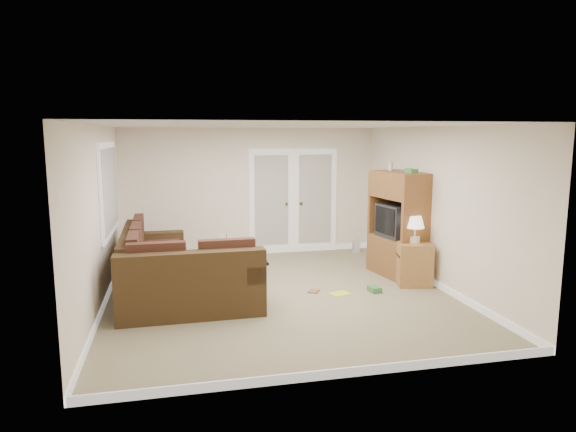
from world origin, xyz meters
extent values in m
plane|color=gray|center=(0.00, 0.00, 0.00)|extent=(5.50, 5.50, 0.00)
cube|color=silver|center=(0.00, 0.00, 2.50)|extent=(5.00, 5.50, 0.02)
cube|color=white|center=(-2.50, 0.00, 1.25)|extent=(0.02, 5.50, 2.50)
cube|color=white|center=(2.50, 0.00, 1.25)|extent=(0.02, 5.50, 2.50)
cube|color=white|center=(0.00, 2.75, 1.25)|extent=(5.00, 0.02, 2.50)
cube|color=white|center=(0.00, -2.75, 1.25)|extent=(5.00, 0.02, 2.50)
cube|color=white|center=(0.40, 2.72, 1.02)|extent=(0.90, 0.04, 2.13)
cube|color=white|center=(1.30, 2.72, 1.02)|extent=(0.90, 0.04, 2.13)
cube|color=silver|center=(0.40, 2.69, 1.07)|extent=(0.68, 0.02, 1.80)
cube|color=silver|center=(1.30, 2.69, 1.07)|extent=(0.68, 0.02, 1.80)
cube|color=white|center=(-2.47, 1.00, 1.55)|extent=(0.04, 1.92, 1.42)
cube|color=silver|center=(-2.44, 1.00, 1.55)|extent=(0.02, 1.74, 1.24)
cube|color=#3F2C18|center=(-1.82, 0.78, 0.22)|extent=(1.00, 2.46, 0.45)
cube|color=#3F2C18|center=(-2.17, 0.78, 0.68)|extent=(0.30, 2.45, 0.46)
cube|color=#3F2C18|center=(-1.83, 1.88, 0.56)|extent=(0.96, 0.27, 0.23)
cube|color=#47271C|center=(-1.73, 0.78, 0.51)|extent=(0.68, 2.35, 0.13)
cube|color=#3F2C18|center=(-1.32, -0.43, 0.22)|extent=(1.93, 0.99, 0.45)
cube|color=#3F2C18|center=(-1.31, -0.78, 0.68)|extent=(1.92, 0.29, 0.46)
cube|color=#3F2C18|center=(-0.49, -0.42, 0.56)|extent=(0.27, 0.96, 0.23)
cube|color=#47271C|center=(-1.32, -0.35, 0.51)|extent=(1.82, 0.67, 0.13)
cube|color=black|center=(-0.49, -0.42, 0.70)|extent=(0.35, 0.86, 0.03)
cube|color=red|center=(-0.49, -0.19, 0.72)|extent=(0.34, 0.13, 0.02)
cube|color=black|center=(-0.59, 1.05, 0.44)|extent=(0.82, 1.24, 0.05)
cube|color=black|center=(-0.59, 1.05, 0.16)|extent=(0.72, 1.14, 0.03)
cylinder|color=silver|center=(-0.68, 0.97, 0.55)|extent=(0.09, 0.09, 0.17)
cylinder|color=red|center=(-0.68, 0.97, 0.70)|extent=(0.01, 0.01, 0.15)
cube|color=#3158A1|center=(-0.50, 0.75, 0.51)|extent=(0.25, 0.17, 0.09)
cube|color=white|center=(-0.57, 0.94, 0.47)|extent=(0.51, 0.69, 0.00)
cube|color=brown|center=(2.20, 0.63, 0.33)|extent=(0.77, 1.18, 0.66)
cube|color=brown|center=(2.20, 0.63, 1.54)|extent=(0.77, 1.18, 0.44)
cube|color=black|center=(2.18, 0.62, 0.94)|extent=(0.62, 0.73, 0.55)
cube|color=black|center=(1.91, 0.58, 0.96)|extent=(0.10, 0.57, 0.44)
cube|color=#3B823E|center=(2.24, 0.35, 1.80)|extent=(0.16, 0.22, 0.07)
cylinder|color=silver|center=(2.15, 0.95, 1.83)|extent=(0.08, 0.08, 0.13)
cube|color=#A8743D|center=(2.20, 0.07, 0.34)|extent=(0.63, 0.63, 0.68)
cylinder|color=beige|center=(2.20, 0.07, 0.73)|extent=(0.17, 0.17, 0.10)
cylinder|color=beige|center=(2.20, 0.07, 0.86)|extent=(0.03, 0.03, 0.15)
cone|color=white|center=(2.20, 0.07, 1.01)|extent=(0.29, 0.29, 0.19)
cube|color=silver|center=(2.08, 2.37, 0.14)|extent=(0.13, 0.12, 0.29)
cube|color=yellow|center=(0.91, -0.16, 0.00)|extent=(0.33, 0.29, 0.01)
cube|color=#3B823E|center=(1.44, -0.18, 0.04)|extent=(0.18, 0.22, 0.08)
imported|color=brown|center=(0.48, 0.07, 0.01)|extent=(0.23, 0.25, 0.02)
camera|label=1|loc=(-1.49, -7.26, 2.38)|focal=32.00mm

